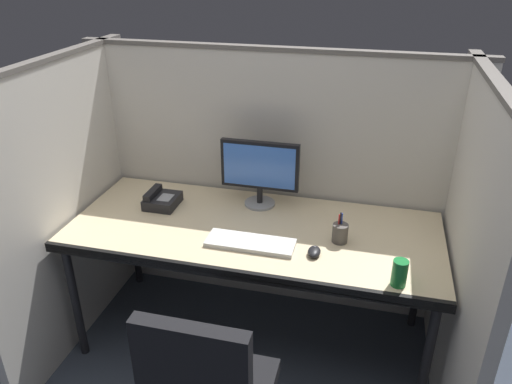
{
  "coord_description": "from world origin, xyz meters",
  "views": [
    {
      "loc": [
        0.55,
        -1.83,
        2.04
      ],
      "look_at": [
        0.0,
        0.35,
        0.92
      ],
      "focal_mm": 34.71,
      "sensor_mm": 36.0,
      "label": 1
    }
  ],
  "objects_px": {
    "monitor_center": "(260,169)",
    "desk_phone": "(162,200)",
    "desk": "(253,237)",
    "computer_mouse": "(314,252)",
    "keyboard_main": "(250,243)",
    "pen_cup": "(340,233)",
    "soda_can": "(399,273)"
  },
  "relations": [
    {
      "from": "desk",
      "to": "soda_can",
      "type": "bearing_deg",
      "value": -22.94
    },
    {
      "from": "desk_phone",
      "to": "soda_can",
      "type": "bearing_deg",
      "value": -18.51
    },
    {
      "from": "keyboard_main",
      "to": "pen_cup",
      "type": "height_order",
      "value": "pen_cup"
    },
    {
      "from": "computer_mouse",
      "to": "monitor_center",
      "type": "bearing_deg",
      "value": 130.65
    },
    {
      "from": "desk_phone",
      "to": "pen_cup",
      "type": "height_order",
      "value": "pen_cup"
    },
    {
      "from": "desk",
      "to": "soda_can",
      "type": "xyz_separation_m",
      "value": [
        0.72,
        -0.3,
        0.11
      ]
    },
    {
      "from": "monitor_center",
      "to": "computer_mouse",
      "type": "relative_size",
      "value": 4.48
    },
    {
      "from": "desk",
      "to": "computer_mouse",
      "type": "relative_size",
      "value": 19.79
    },
    {
      "from": "desk_phone",
      "to": "keyboard_main",
      "type": "bearing_deg",
      "value": -25.23
    },
    {
      "from": "computer_mouse",
      "to": "desk_phone",
      "type": "relative_size",
      "value": 0.51
    },
    {
      "from": "keyboard_main",
      "to": "computer_mouse",
      "type": "xyz_separation_m",
      "value": [
        0.31,
        -0.01,
        0.01
      ]
    },
    {
      "from": "keyboard_main",
      "to": "monitor_center",
      "type": "bearing_deg",
      "value": 97.7
    },
    {
      "from": "keyboard_main",
      "to": "computer_mouse",
      "type": "height_order",
      "value": "computer_mouse"
    },
    {
      "from": "desk",
      "to": "pen_cup",
      "type": "relative_size",
      "value": 12.0
    },
    {
      "from": "keyboard_main",
      "to": "desk",
      "type": "bearing_deg",
      "value": 99.79
    },
    {
      "from": "monitor_center",
      "to": "keyboard_main",
      "type": "distance_m",
      "value": 0.47
    },
    {
      "from": "computer_mouse",
      "to": "soda_can",
      "type": "distance_m",
      "value": 0.41
    },
    {
      "from": "computer_mouse",
      "to": "pen_cup",
      "type": "distance_m",
      "value": 0.18
    },
    {
      "from": "desk",
      "to": "keyboard_main",
      "type": "relative_size",
      "value": 4.42
    },
    {
      "from": "desk",
      "to": "desk_phone",
      "type": "xyz_separation_m",
      "value": [
        -0.56,
        0.12,
        0.08
      ]
    },
    {
      "from": "desk",
      "to": "computer_mouse",
      "type": "distance_m",
      "value": 0.38
    },
    {
      "from": "keyboard_main",
      "to": "desk_phone",
      "type": "height_order",
      "value": "desk_phone"
    },
    {
      "from": "desk",
      "to": "pen_cup",
      "type": "xyz_separation_m",
      "value": [
        0.44,
        -0.02,
        0.1
      ]
    },
    {
      "from": "desk",
      "to": "desk_phone",
      "type": "bearing_deg",
      "value": 167.53
    },
    {
      "from": "pen_cup",
      "to": "desk_phone",
      "type": "bearing_deg",
      "value": 172.06
    },
    {
      "from": "soda_can",
      "to": "keyboard_main",
      "type": "bearing_deg",
      "value": 167.61
    },
    {
      "from": "monitor_center",
      "to": "keyboard_main",
      "type": "bearing_deg",
      "value": -82.3
    },
    {
      "from": "soda_can",
      "to": "desk",
      "type": "bearing_deg",
      "value": 157.06
    },
    {
      "from": "monitor_center",
      "to": "pen_cup",
      "type": "xyz_separation_m",
      "value": [
        0.47,
        -0.28,
        -0.17
      ]
    },
    {
      "from": "monitor_center",
      "to": "desk_phone",
      "type": "bearing_deg",
      "value": -164.88
    },
    {
      "from": "pen_cup",
      "to": "keyboard_main",
      "type": "bearing_deg",
      "value": -161.9
    },
    {
      "from": "computer_mouse",
      "to": "pen_cup",
      "type": "relative_size",
      "value": 0.61
    }
  ]
}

